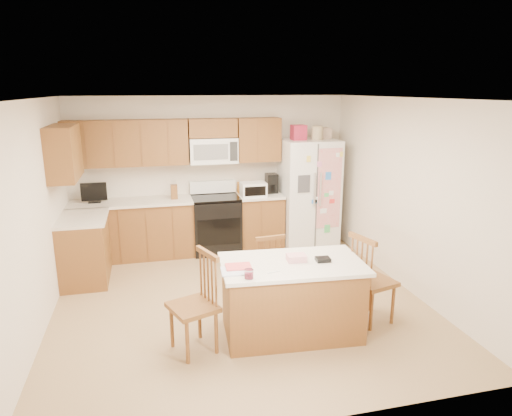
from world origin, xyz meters
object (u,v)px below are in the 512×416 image
object	(u,v)px
refrigerator	(308,192)
windsor_chair_back	(266,270)
windsor_chair_left	(195,305)
stove	(216,223)
island	(291,297)
windsor_chair_right	(371,281)

from	to	relation	value
refrigerator	windsor_chair_back	xyz separation A→B (m)	(-1.25, -1.96, -0.49)
windsor_chair_left	refrigerator	bearing A→B (deg)	51.84
stove	island	bearing A→B (deg)	-82.09
refrigerator	island	distance (m)	3.03
windsor_chair_left	island	bearing A→B (deg)	4.94
refrigerator	windsor_chair_back	world-z (taller)	refrigerator
windsor_chair_back	windsor_chair_right	distance (m)	1.27
refrigerator	windsor_chair_right	size ratio (longest dim) A/B	1.95
windsor_chair_back	windsor_chair_left	bearing A→B (deg)	-137.97
refrigerator	island	world-z (taller)	refrigerator
windsor_chair_left	stove	bearing A→B (deg)	77.24
windsor_chair_left	windsor_chair_back	world-z (taller)	windsor_chair_left
stove	windsor_chair_left	xyz separation A→B (m)	(-0.66, -2.90, 0.02)
windsor_chair_back	stove	bearing A→B (deg)	98.95
stove	island	size ratio (longest dim) A/B	0.72
windsor_chair_back	refrigerator	bearing A→B (deg)	57.36
windsor_chair_left	windsor_chair_back	distance (m)	1.31
windsor_chair_right	windsor_chair_left	bearing A→B (deg)	-176.18
stove	windsor_chair_right	size ratio (longest dim) A/B	1.08
windsor_chair_back	windsor_chair_right	xyz separation A→B (m)	(1.03, -0.74, 0.06)
island	windsor_chair_back	xyz separation A→B (m)	(-0.07, 0.79, 0.01)
stove	refrigerator	world-z (taller)	refrigerator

